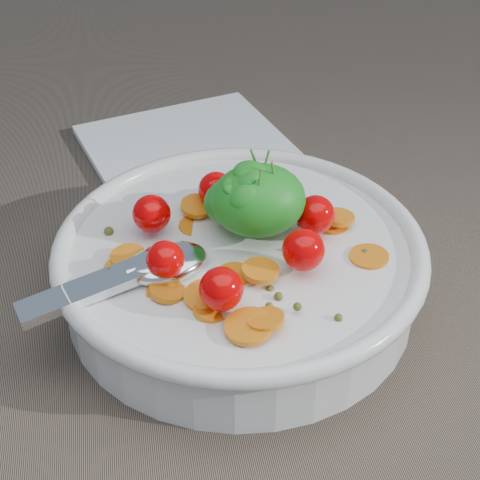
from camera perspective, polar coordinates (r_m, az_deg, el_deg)
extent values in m
plane|color=#6E5E4E|center=(0.52, -0.63, -6.09)|extent=(6.00, 6.00, 0.00)
cylinder|color=white|center=(0.53, 0.00, -2.54)|extent=(0.25, 0.25, 0.05)
torus|color=white|center=(0.51, 0.00, -0.47)|extent=(0.26, 0.26, 0.01)
cylinder|color=white|center=(0.54, 0.00, -4.26)|extent=(0.12, 0.12, 0.01)
cylinder|color=brown|center=(0.53, 0.00, -2.54)|extent=(0.23, 0.23, 0.04)
cylinder|color=orange|center=(0.54, 7.10, 1.16)|extent=(0.03, 0.03, 0.01)
cylinder|color=orange|center=(0.44, 2.01, -6.19)|extent=(0.03, 0.03, 0.01)
cylinder|color=orange|center=(0.56, 0.29, 2.54)|extent=(0.03, 0.04, 0.01)
cylinder|color=orange|center=(0.51, 9.96, -1.32)|extent=(0.04, 0.04, 0.01)
cylinder|color=orange|center=(0.50, -8.66, -1.32)|extent=(0.03, 0.03, 0.01)
cylinder|color=orange|center=(0.49, -0.44, -2.81)|extent=(0.03, 0.03, 0.00)
cylinder|color=orange|center=(0.46, -2.26, -5.58)|extent=(0.03, 0.03, 0.01)
cylinder|color=orange|center=(0.53, 7.59, 1.77)|extent=(0.03, 0.03, 0.01)
cylinder|color=orange|center=(0.44, 0.70, -6.70)|extent=(0.04, 0.04, 0.01)
cylinder|color=orange|center=(0.46, -2.90, -4.32)|extent=(0.03, 0.03, 0.01)
cylinder|color=orange|center=(0.47, -5.64, -4.00)|extent=(0.03, 0.03, 0.01)
cylinder|color=orange|center=(0.48, -5.88, -4.20)|extent=(0.03, 0.03, 0.01)
cylinder|color=orange|center=(0.53, -3.39, 0.87)|extent=(0.04, 0.04, 0.01)
cylinder|color=orange|center=(0.54, -3.36, 2.65)|extent=(0.03, 0.03, 0.01)
cylinder|color=orange|center=(0.56, -1.41, 3.15)|extent=(0.03, 0.03, 0.01)
cylinder|color=orange|center=(0.55, -0.42, 2.79)|extent=(0.04, 0.04, 0.01)
cylinder|color=orange|center=(0.55, 1.69, 1.86)|extent=(0.04, 0.04, 0.01)
cylinder|color=orange|center=(0.48, 1.59, -2.38)|extent=(0.03, 0.03, 0.01)
cylinder|color=orange|center=(0.49, -9.15, -2.52)|extent=(0.03, 0.03, 0.01)
sphere|color=#4A521B|center=(0.53, 6.38, 1.12)|extent=(0.01, 0.01, 0.01)
sphere|color=#4A521B|center=(0.49, -10.07, -2.38)|extent=(0.01, 0.01, 0.01)
sphere|color=#4A521B|center=(0.50, 5.54, -0.42)|extent=(0.01, 0.01, 0.01)
sphere|color=#4A521B|center=(0.53, -10.14, 0.67)|extent=(0.01, 0.01, 0.01)
sphere|color=#4A521B|center=(0.46, 7.65, -6.00)|extent=(0.01, 0.01, 0.01)
sphere|color=#4A521B|center=(0.48, 2.34, -3.92)|extent=(0.01, 0.01, 0.01)
sphere|color=#4A521B|center=(0.47, 2.99, -4.40)|extent=(0.01, 0.01, 0.01)
sphere|color=#4A521B|center=(0.49, 0.69, -2.62)|extent=(0.01, 0.01, 0.01)
sphere|color=#4A521B|center=(0.46, 4.48, -5.18)|extent=(0.01, 0.01, 0.01)
sphere|color=#4A521B|center=(0.46, 2.28, -5.14)|extent=(0.01, 0.01, 0.01)
sphere|color=#4A521B|center=(0.51, 9.67, -0.97)|extent=(0.01, 0.01, 0.01)
sphere|color=#4A521B|center=(0.54, -3.48, 2.60)|extent=(0.01, 0.01, 0.01)
sphere|color=#4A521B|center=(0.53, -0.95, 1.63)|extent=(0.01, 0.01, 0.01)
sphere|color=#4A521B|center=(0.52, 4.74, 1.29)|extent=(0.01, 0.01, 0.01)
sphere|color=#4A521B|center=(0.51, -4.20, -0.71)|extent=(0.01, 0.01, 0.01)
sphere|color=#CD0002|center=(0.51, 5.86, 1.96)|extent=(0.03, 0.03, 0.03)
sphere|color=#CD0002|center=(0.54, 2.14, 4.24)|extent=(0.03, 0.03, 0.03)
sphere|color=#CD0002|center=(0.54, -1.86, 3.92)|extent=(0.03, 0.03, 0.03)
sphere|color=#CD0002|center=(0.52, -6.87, 2.04)|extent=(0.03, 0.03, 0.03)
sphere|color=#CD0002|center=(0.47, -5.82, -1.52)|extent=(0.03, 0.03, 0.03)
sphere|color=#CD0002|center=(0.45, -1.46, -3.82)|extent=(0.03, 0.03, 0.03)
sphere|color=#CD0002|center=(0.48, 4.94, -0.76)|extent=(0.03, 0.03, 0.03)
ellipsoid|color=#209121|center=(0.50, 1.42, 3.11)|extent=(0.07, 0.06, 0.05)
ellipsoid|color=#209121|center=(0.51, -0.71, 2.92)|extent=(0.04, 0.04, 0.03)
ellipsoid|color=#209121|center=(0.52, 2.53, 4.72)|extent=(0.03, 0.03, 0.02)
ellipsoid|color=#209121|center=(0.51, 2.59, 4.38)|extent=(0.03, 0.03, 0.02)
ellipsoid|color=#209121|center=(0.49, 0.59, 4.84)|extent=(0.02, 0.02, 0.01)
ellipsoid|color=#209121|center=(0.50, 1.54, 3.27)|extent=(0.03, 0.03, 0.01)
ellipsoid|color=#209121|center=(0.50, 1.86, 3.99)|extent=(0.02, 0.02, 0.01)
ellipsoid|color=#209121|center=(0.49, 1.43, 4.76)|extent=(0.02, 0.02, 0.02)
ellipsoid|color=#209121|center=(0.50, 1.26, 4.37)|extent=(0.02, 0.02, 0.02)
ellipsoid|color=#209121|center=(0.49, 1.44, 3.89)|extent=(0.03, 0.03, 0.01)
ellipsoid|color=#209121|center=(0.54, -1.00, 4.45)|extent=(0.03, 0.03, 0.02)
ellipsoid|color=#209121|center=(0.52, 4.17, 3.48)|extent=(0.02, 0.02, 0.02)
ellipsoid|color=#209121|center=(0.49, 0.96, 3.57)|extent=(0.03, 0.03, 0.01)
ellipsoid|color=#209121|center=(0.50, 2.77, 4.34)|extent=(0.03, 0.03, 0.02)
ellipsoid|color=#209121|center=(0.49, 0.83, 4.59)|extent=(0.02, 0.03, 0.02)
ellipsoid|color=#209121|center=(0.51, 1.11, 3.85)|extent=(0.03, 0.03, 0.01)
ellipsoid|color=#209121|center=(0.50, 3.38, 2.55)|extent=(0.03, 0.03, 0.02)
ellipsoid|color=#209121|center=(0.50, 1.55, 3.85)|extent=(0.02, 0.02, 0.02)
ellipsoid|color=#209121|center=(0.48, 0.25, 3.41)|extent=(0.03, 0.02, 0.02)
ellipsoid|color=#209121|center=(0.51, -0.18, 3.20)|extent=(0.02, 0.02, 0.02)
ellipsoid|color=#209121|center=(0.51, 1.67, 4.57)|extent=(0.02, 0.03, 0.02)
ellipsoid|color=#209121|center=(0.49, -0.53, 4.19)|extent=(0.02, 0.02, 0.01)
ellipsoid|color=#209121|center=(0.53, 2.21, 4.59)|extent=(0.02, 0.02, 0.01)
ellipsoid|color=#209121|center=(0.49, 0.81, 5.30)|extent=(0.03, 0.03, 0.01)
ellipsoid|color=#209121|center=(0.54, 3.41, 4.52)|extent=(0.02, 0.02, 0.02)
ellipsoid|color=#209121|center=(0.51, 2.23, 4.71)|extent=(0.03, 0.03, 0.03)
cylinder|color=#4C8C33|center=(0.48, 1.35, 3.30)|extent=(0.01, 0.00, 0.04)
cylinder|color=#4C8C33|center=(0.50, 2.77, 4.14)|extent=(0.01, 0.01, 0.04)
cylinder|color=#4C8C33|center=(0.51, 1.69, 4.89)|extent=(0.01, 0.00, 0.04)
cylinder|color=#4C8C33|center=(0.51, 1.59, 5.01)|extent=(0.01, 0.00, 0.04)
ellipsoid|color=silver|center=(0.49, -5.72, -1.77)|extent=(0.07, 0.05, 0.02)
cube|color=silver|center=(0.48, -10.68, -3.40)|extent=(0.11, 0.05, 0.02)
cylinder|color=silver|center=(0.48, -7.69, -2.31)|extent=(0.02, 0.02, 0.01)
cube|color=white|center=(0.72, -4.14, 7.30)|extent=(0.22, 0.20, 0.01)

